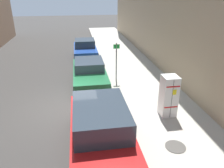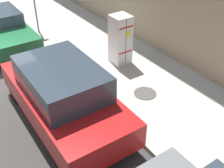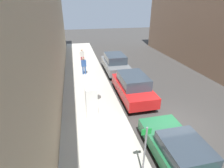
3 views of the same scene
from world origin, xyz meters
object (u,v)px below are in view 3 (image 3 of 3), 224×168
at_px(parked_suv_red, 133,86).
at_px(parked_suv_gray, 115,63).
at_px(discarded_refrigerator, 92,102).
at_px(pedestrian_walking_far, 82,55).
at_px(pedestrian_standing_near, 84,65).
at_px(parked_sedan_green, 181,153).
at_px(street_sign_post, 145,149).

distance_m(parked_suv_red, parked_suv_gray, 5.31).
bearing_deg(discarded_refrigerator, parked_suv_gray, 66.49).
relative_size(parked_suv_red, parked_suv_gray, 1.00).
height_order(pedestrian_walking_far, pedestrian_standing_near, pedestrian_walking_far).
xyz_separation_m(parked_sedan_green, parked_suv_gray, (0.00, 11.19, 0.17)).
bearing_deg(parked_suv_red, parked_sedan_green, -90.00).
relative_size(parked_sedan_green, parked_suv_gray, 0.99).
xyz_separation_m(discarded_refrigerator, pedestrian_standing_near, (0.05, 6.65, -0.01)).
distance_m(street_sign_post, pedestrian_standing_near, 11.03).
bearing_deg(discarded_refrigerator, pedestrian_standing_near, 89.54).
distance_m(pedestrian_walking_far, parked_suv_red, 8.66).
distance_m(pedestrian_walking_far, pedestrian_standing_near, 3.16).
xyz_separation_m(pedestrian_walking_far, pedestrian_standing_near, (-0.05, -3.16, -0.02)).
bearing_deg(parked_suv_red, street_sign_post, -104.95).
height_order(pedestrian_standing_near, parked_suv_red, parked_suv_red).
height_order(street_sign_post, parked_suv_gray, street_sign_post).
height_order(discarded_refrigerator, pedestrian_walking_far, discarded_refrigerator).
height_order(discarded_refrigerator, pedestrian_standing_near, discarded_refrigerator).
xyz_separation_m(discarded_refrigerator, pedestrian_walking_far, (0.11, 9.81, 0.02)).
bearing_deg(parked_sedan_green, parked_suv_gray, 90.00).
height_order(street_sign_post, pedestrian_walking_far, street_sign_post).
distance_m(parked_sedan_green, parked_suv_gray, 11.19).
bearing_deg(pedestrian_standing_near, discarded_refrigerator, 144.30).
relative_size(pedestrian_walking_far, pedestrian_standing_near, 1.02).
distance_m(pedestrian_walking_far, parked_sedan_green, 14.33).
height_order(discarded_refrigerator, parked_suv_red, discarded_refrigerator).
relative_size(street_sign_post, parked_suv_red, 0.49).
bearing_deg(parked_suv_red, discarded_refrigerator, -151.18).
xyz_separation_m(discarded_refrigerator, parked_suv_gray, (3.04, 6.98, -0.14)).
xyz_separation_m(street_sign_post, parked_sedan_green, (1.59, 0.07, -0.67)).
xyz_separation_m(discarded_refrigerator, parked_sedan_green, (3.04, -4.21, -0.30)).
relative_size(street_sign_post, parked_suv_gray, 0.49).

